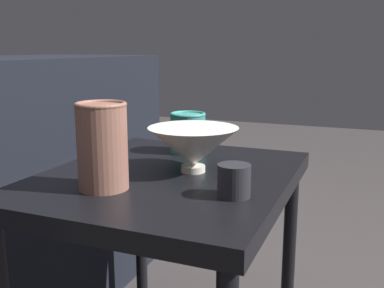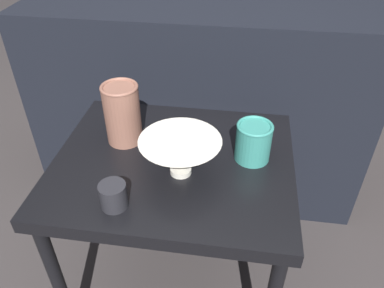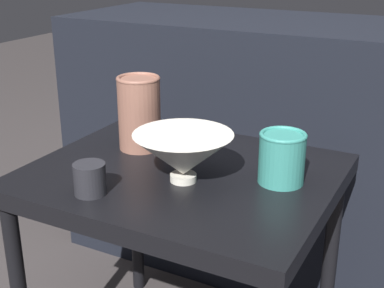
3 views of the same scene
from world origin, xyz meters
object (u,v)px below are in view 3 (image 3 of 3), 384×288
(bowl, at_px, (183,155))
(vase_textured_left, at_px, (139,112))
(cup, at_px, (90,179))
(vase_colorful_right, at_px, (282,157))

(bowl, relative_size, vase_textured_left, 1.18)
(cup, bearing_deg, bowl, 45.88)
(bowl, height_order, vase_colorful_right, vase_colorful_right)
(bowl, xyz_separation_m, vase_colorful_right, (0.18, 0.09, -0.00))
(bowl, distance_m, cup, 0.19)
(vase_textured_left, bearing_deg, vase_colorful_right, -5.04)
(vase_colorful_right, distance_m, cup, 0.39)
(bowl, xyz_separation_m, cup, (-0.13, -0.14, -0.03))
(bowl, bearing_deg, cup, -134.12)
(bowl, distance_m, vase_colorful_right, 0.20)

